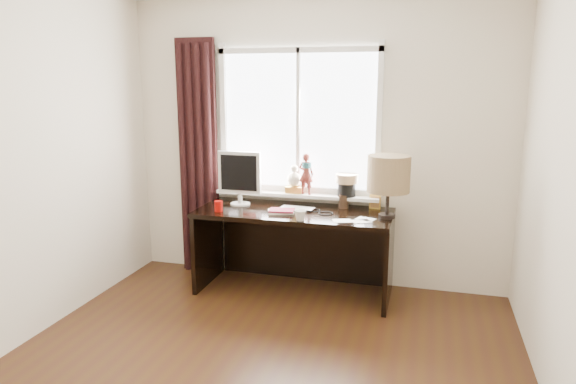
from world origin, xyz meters
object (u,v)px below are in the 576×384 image
(desk, at_px, (297,234))
(table_lamp, at_px, (389,175))
(mug, at_px, (300,215))
(monitor, at_px, (240,175))
(red_cup, at_px, (219,206))
(laptop, at_px, (298,209))

(desk, xyz_separation_m, table_lamp, (0.80, -0.11, 0.61))
(mug, relative_size, monitor, 0.19)
(red_cup, xyz_separation_m, monitor, (0.09, 0.28, 0.23))
(monitor, bearing_deg, desk, 1.52)
(laptop, relative_size, mug, 3.11)
(monitor, height_order, table_lamp, table_lamp)
(monitor, distance_m, table_lamp, 1.34)
(laptop, relative_size, monitor, 0.61)
(red_cup, bearing_deg, mug, -8.05)
(laptop, distance_m, red_cup, 0.69)
(desk, height_order, monitor, monitor)
(mug, xyz_separation_m, monitor, (-0.66, 0.38, 0.23))
(desk, bearing_deg, laptop, -68.77)
(red_cup, distance_m, monitor, 0.37)
(mug, relative_size, desk, 0.06)
(mug, xyz_separation_m, desk, (-0.13, 0.40, -0.29))
(desk, bearing_deg, red_cup, -155.20)
(desk, xyz_separation_m, monitor, (-0.53, -0.01, 0.52))
(laptop, relative_size, table_lamp, 0.57)
(monitor, bearing_deg, laptop, -4.63)
(red_cup, relative_size, monitor, 0.19)
(laptop, height_order, red_cup, red_cup)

